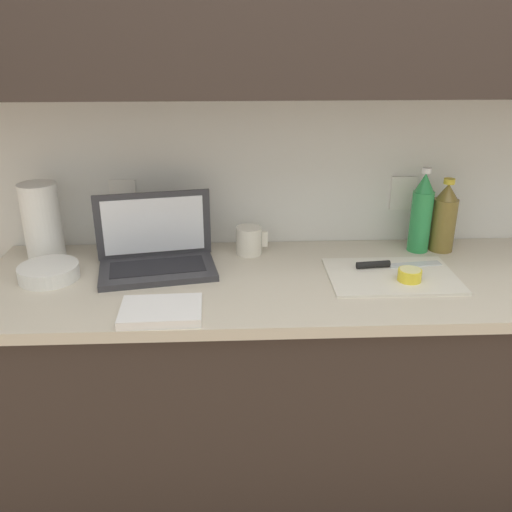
# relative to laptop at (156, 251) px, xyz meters

# --- Properties ---
(ground_plane) EXTENTS (12.00, 12.00, 0.00)m
(ground_plane) POSITION_rel_laptop_xyz_m (0.68, -0.10, -0.94)
(ground_plane) COLOR brown
(ground_plane) RESTS_ON ground
(wall_back) EXTENTS (5.20, 0.38, 2.60)m
(wall_back) POSITION_rel_laptop_xyz_m (0.68, 0.14, 0.62)
(wall_back) COLOR white
(wall_back) RESTS_ON ground_plane
(counter_unit) EXTENTS (2.45, 0.63, 0.88)m
(counter_unit) POSITION_rel_laptop_xyz_m (0.70, -0.09, -0.49)
(counter_unit) COLOR #332823
(counter_unit) RESTS_ON ground_plane
(laptop) EXTENTS (0.40, 0.28, 0.24)m
(laptop) POSITION_rel_laptop_xyz_m (0.00, 0.00, 0.00)
(laptop) COLOR #333338
(laptop) RESTS_ON counter_unit
(cutting_board) EXTENTS (0.40, 0.28, 0.01)m
(cutting_board) POSITION_rel_laptop_xyz_m (0.75, -0.11, -0.05)
(cutting_board) COLOR silver
(cutting_board) RESTS_ON counter_unit
(knife) EXTENTS (0.29, 0.06, 0.02)m
(knife) POSITION_rel_laptop_xyz_m (0.74, -0.05, -0.04)
(knife) COLOR silver
(knife) RESTS_ON cutting_board
(lemon_half_cut) EXTENTS (0.07, 0.07, 0.04)m
(lemon_half_cut) POSITION_rel_laptop_xyz_m (0.79, -0.15, -0.03)
(lemon_half_cut) COLOR yellow
(lemon_half_cut) RESTS_ON cutting_board
(bottle_green_soda) EXTENTS (0.08, 0.08, 0.26)m
(bottle_green_soda) POSITION_rel_laptop_xyz_m (0.98, 0.11, 0.06)
(bottle_green_soda) COLOR olive
(bottle_green_soda) RESTS_ON counter_unit
(bottle_oil_tall) EXTENTS (0.07, 0.07, 0.30)m
(bottle_oil_tall) POSITION_rel_laptop_xyz_m (0.90, 0.11, 0.08)
(bottle_oil_tall) COLOR #2D934C
(bottle_oil_tall) RESTS_ON counter_unit
(measuring_cup) EXTENTS (0.11, 0.09, 0.10)m
(measuring_cup) POSITION_rel_laptop_xyz_m (0.31, 0.11, -0.01)
(measuring_cup) COLOR silver
(measuring_cup) RESTS_ON counter_unit
(bowl_white) EXTENTS (0.18, 0.18, 0.05)m
(bowl_white) POSITION_rel_laptop_xyz_m (-0.32, -0.07, -0.03)
(bowl_white) COLOR white
(bowl_white) RESTS_ON counter_unit
(paper_towel_roll) EXTENTS (0.12, 0.12, 0.26)m
(paper_towel_roll) POSITION_rel_laptop_xyz_m (-0.39, 0.11, 0.07)
(paper_towel_roll) COLOR white
(paper_towel_roll) RESTS_ON counter_unit
(dish_towel) EXTENTS (0.23, 0.17, 0.02)m
(dish_towel) POSITION_rel_laptop_xyz_m (0.05, -0.32, -0.04)
(dish_towel) COLOR white
(dish_towel) RESTS_ON counter_unit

